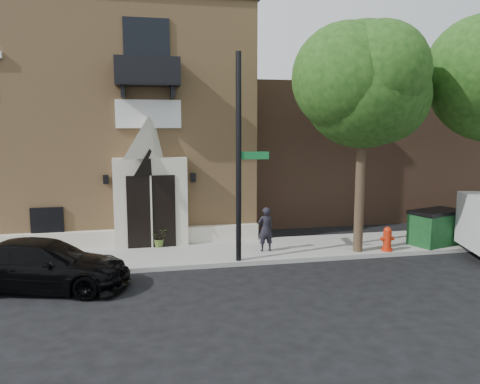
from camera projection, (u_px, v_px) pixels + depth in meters
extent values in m
plane|color=black|center=(187.00, 270.00, 14.66)|extent=(120.00, 120.00, 0.00)
cube|color=gray|center=(211.00, 253.00, 16.31)|extent=(42.00, 3.00, 0.15)
cube|color=tan|center=(102.00, 125.00, 21.17)|extent=(12.00, 10.00, 9.00)
cube|color=black|center=(98.00, 19.00, 20.52)|extent=(12.20, 10.20, 0.30)
cube|color=beige|center=(95.00, 239.00, 16.77)|extent=(12.00, 0.30, 0.60)
cube|color=beige|center=(151.00, 202.00, 16.87)|extent=(2.60, 0.55, 3.20)
pyramid|color=beige|center=(149.00, 137.00, 16.55)|extent=(2.60, 0.55, 1.50)
cube|color=black|center=(151.00, 212.00, 16.64)|extent=(1.70, 0.06, 2.60)
cube|color=beige|center=(151.00, 212.00, 16.60)|extent=(0.06, 0.04, 2.60)
cube|color=white|center=(149.00, 114.00, 16.62)|extent=(2.30, 0.10, 1.00)
cube|color=black|center=(148.00, 84.00, 16.10)|extent=(2.20, 0.90, 0.10)
cube|color=black|center=(148.00, 69.00, 15.62)|extent=(2.20, 0.06, 0.90)
cube|color=black|center=(116.00, 70.00, 15.82)|extent=(0.06, 0.90, 0.90)
cube|color=black|center=(178.00, 72.00, 16.25)|extent=(0.06, 0.90, 0.90)
cube|color=black|center=(147.00, 50.00, 16.34)|extent=(1.60, 0.08, 2.20)
cube|color=black|center=(47.00, 221.00, 16.42)|extent=(1.10, 0.10, 1.00)
cube|color=red|center=(47.00, 221.00, 16.44)|extent=(0.85, 0.06, 0.75)
cube|color=black|center=(106.00, 179.00, 16.56)|extent=(0.18, 0.18, 0.32)
cube|color=black|center=(193.00, 177.00, 17.20)|extent=(0.18, 0.18, 0.32)
cube|color=brown|center=(391.00, 150.00, 25.39)|extent=(18.00, 8.00, 6.40)
cylinder|color=#38281C|center=(360.00, 192.00, 16.01)|extent=(0.32, 0.32, 4.20)
sphere|color=#173B10|center=(364.00, 85.00, 15.51)|extent=(4.20, 4.20, 4.20)
sphere|color=#173B10|center=(381.00, 95.00, 16.01)|extent=(3.36, 3.36, 3.36)
sphere|color=#173B10|center=(347.00, 78.00, 15.15)|extent=(3.57, 3.57, 3.57)
sphere|color=#173B10|center=(380.00, 71.00, 14.82)|extent=(3.15, 3.15, 3.15)
imported|color=black|center=(44.00, 265.00, 12.87)|extent=(5.04, 3.08, 1.36)
cylinder|color=black|center=(239.00, 159.00, 14.72)|extent=(0.18, 0.18, 6.59)
cube|color=#115F2B|center=(254.00, 155.00, 14.73)|extent=(0.93, 0.19, 0.24)
cube|color=#115F2B|center=(238.00, 146.00, 15.16)|extent=(0.19, 0.93, 0.24)
cylinder|color=red|center=(387.00, 249.00, 16.34)|extent=(0.39, 0.39, 0.09)
cylinder|color=red|center=(387.00, 240.00, 16.29)|extent=(0.28, 0.28, 0.59)
sphere|color=red|center=(388.00, 231.00, 16.25)|extent=(0.28, 0.28, 0.28)
cylinder|color=red|center=(387.00, 239.00, 16.29)|extent=(0.49, 0.13, 0.13)
cube|color=#103B1A|center=(436.00, 229.00, 17.22)|extent=(2.12, 1.60, 1.15)
cube|color=black|center=(437.00, 212.00, 17.13)|extent=(2.19, 1.66, 0.13)
imported|color=#526C2B|center=(159.00, 237.00, 16.87)|extent=(0.68, 0.61, 0.67)
imported|color=black|center=(266.00, 229.00, 16.20)|extent=(0.59, 0.42, 1.55)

